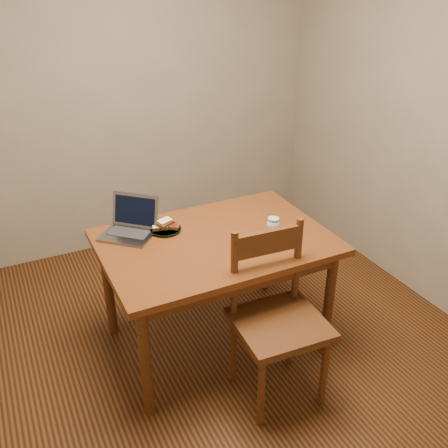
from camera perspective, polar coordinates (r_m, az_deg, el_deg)
name	(u,v)px	position (r m, az deg, el deg)	size (l,w,h in m)	color
floor	(213,351)	(3.22, -1.25, -14.30)	(3.20, 3.20, 0.02)	black
back_wall	(122,88)	(4.01, -11.61, 14.94)	(3.20, 0.02, 2.60)	gray
right_wall	(442,114)	(3.50, 23.62, 11.43)	(0.02, 3.20, 2.60)	gray
table	(216,252)	(2.91, -0.98, -3.20)	(1.30, 0.90, 0.74)	#54250E
chair	(278,312)	(2.65, 6.18, -9.96)	(0.49, 0.47, 0.49)	#371A0B
plate	(166,230)	(2.97, -6.70, -0.64)	(0.19, 0.19, 0.02)	black
sandwich_cheese	(160,227)	(2.96, -7.34, -0.32)	(0.09, 0.05, 0.03)	#381E0C
sandwich_tomato	(172,226)	(2.96, -6.02, -0.19)	(0.09, 0.05, 0.03)	#381E0C
sandwich_top	(165,223)	(2.95, -6.77, 0.16)	(0.10, 0.06, 0.03)	#381E0C
milk_glass	(273,230)	(2.82, 5.62, -0.66)	(0.08, 0.08, 0.15)	white
laptop	(131,223)	(2.96, -10.61, 0.06)	(0.39, 0.39, 0.21)	slate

